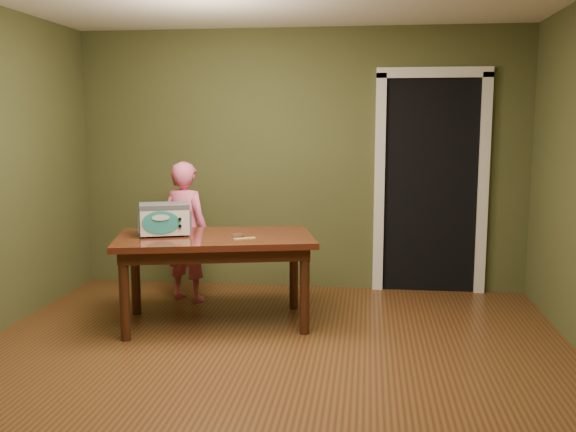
{
  "coord_description": "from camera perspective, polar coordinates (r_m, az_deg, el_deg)",
  "views": [
    {
      "loc": [
        0.69,
        -3.92,
        1.67
      ],
      "look_at": [
        0.07,
        1.0,
        0.95
      ],
      "focal_mm": 40.0,
      "sensor_mm": 36.0,
      "label": 1
    }
  ],
  "objects": [
    {
      "name": "floor",
      "position": [
        4.32,
        -2.67,
        -14.5
      ],
      "size": [
        5.0,
        5.0,
        0.0
      ],
      "primitive_type": "plane",
      "color": "brown",
      "rests_on": "ground"
    },
    {
      "name": "room_shell",
      "position": [
        3.98,
        -2.84,
        8.76
      ],
      "size": [
        4.52,
        5.02,
        2.61
      ],
      "color": "#4A4F2A",
      "rests_on": "ground"
    },
    {
      "name": "doorway",
      "position": [
        6.76,
        12.33,
        2.87
      ],
      "size": [
        1.1,
        0.66,
        2.25
      ],
      "color": "black",
      "rests_on": "ground"
    },
    {
      "name": "dining_table",
      "position": [
        5.35,
        -6.49,
        -2.79
      ],
      "size": [
        1.77,
        1.25,
        0.75
      ],
      "rotation": [
        0.0,
        0.0,
        0.24
      ],
      "color": "#3B1A0D",
      "rests_on": "floor"
    },
    {
      "name": "toy_oven",
      "position": [
        5.39,
        -10.93,
        -0.19
      ],
      "size": [
        0.49,
        0.4,
        0.26
      ],
      "rotation": [
        0.0,
        0.0,
        0.35
      ],
      "color": "#4C4F54",
      "rests_on": "dining_table"
    },
    {
      "name": "baking_pan",
      "position": [
        5.26,
        -4.49,
        -1.72
      ],
      "size": [
        0.1,
        0.1,
        0.02
      ],
      "color": "silver",
      "rests_on": "dining_table"
    },
    {
      "name": "spatula",
      "position": [
        5.16,
        -3.88,
        -1.99
      ],
      "size": [
        0.17,
        0.11,
        0.01
      ],
      "primitive_type": "cube",
      "rotation": [
        0.0,
        0.0,
        0.55
      ],
      "color": "#E8D265",
      "rests_on": "dining_table"
    },
    {
      "name": "child",
      "position": [
        6.1,
        -9.05,
        -1.37
      ],
      "size": [
        0.56,
        0.46,
        1.32
      ],
      "primitive_type": "imported",
      "rotation": [
        0.0,
        0.0,
        2.79
      ],
      "color": "#EE628B",
      "rests_on": "floor"
    }
  ]
}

